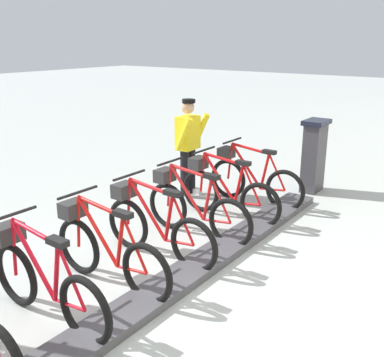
{
  "coord_description": "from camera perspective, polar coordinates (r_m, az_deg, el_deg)",
  "views": [
    {
      "loc": [
        -2.76,
        3.23,
        2.62
      ],
      "look_at": [
        0.5,
        -1.22,
        0.9
      ],
      "focal_mm": 42.29,
      "sensor_mm": 36.0,
      "label": 1
    }
  ],
  "objects": [
    {
      "name": "bike_docked_0",
      "position": [
        7.45,
        7.52,
        0.07
      ],
      "size": [
        1.72,
        0.54,
        1.02
      ],
      "color": "black",
      "rests_on": "ground"
    },
    {
      "name": "dock_rail_base",
      "position": [
        4.96,
        -3.78,
        -13.89
      ],
      "size": [
        0.44,
        7.27,
        0.1
      ],
      "primitive_type": "cube",
      "color": "#47474C",
      "rests_on": "ground"
    },
    {
      "name": "bike_docked_5",
      "position": [
        4.6,
        -18.36,
        -12.07
      ],
      "size": [
        1.72,
        0.54,
        1.02
      ],
      "color": "black",
      "rests_on": "ground"
    },
    {
      "name": "bike_docked_2",
      "position": [
        6.15,
        0.17,
        -3.54
      ],
      "size": [
        1.72,
        0.54,
        1.02
      ],
      "color": "black",
      "rests_on": "ground"
    },
    {
      "name": "ground_plane",
      "position": [
        4.99,
        -3.77,
        -14.39
      ],
      "size": [
        60.0,
        60.0,
        0.0
      ],
      "primitive_type": "plane",
      "color": "#AEB5B0"
    },
    {
      "name": "bike_docked_1",
      "position": [
        6.78,
        4.2,
        -1.57
      ],
      "size": [
        1.72,
        0.54,
        1.02
      ],
      "color": "black",
      "rests_on": "ground"
    },
    {
      "name": "worker_near_rack",
      "position": [
        7.65,
        -0.47,
        4.38
      ],
      "size": [
        0.47,
        0.64,
        1.66
      ],
      "color": "white",
      "rests_on": "ground"
    },
    {
      "name": "payment_kiosk",
      "position": [
        8.19,
        15.1,
        2.91
      ],
      "size": [
        0.36,
        0.52,
        1.28
      ],
      "color": "#38383D",
      "rests_on": "ground"
    },
    {
      "name": "bike_docked_3",
      "position": [
        5.57,
        -4.77,
        -5.92
      ],
      "size": [
        1.72,
        0.54,
        1.02
      ],
      "color": "black",
      "rests_on": "ground"
    },
    {
      "name": "bike_docked_4",
      "position": [
        5.04,
        -10.86,
        -8.77
      ],
      "size": [
        1.72,
        0.54,
        1.02
      ],
      "color": "black",
      "rests_on": "ground"
    }
  ]
}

